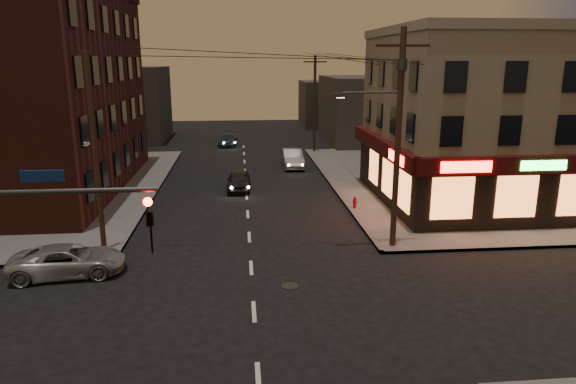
{
  "coord_description": "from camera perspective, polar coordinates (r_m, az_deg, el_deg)",
  "views": [
    {
      "loc": [
        -0.36,
        -16.76,
        8.77
      ],
      "look_at": [
        1.67,
        4.65,
        3.2
      ],
      "focal_mm": 32.0,
      "sensor_mm": 36.0,
      "label": 1
    }
  ],
  "objects": [
    {
      "name": "ground",
      "position": [
        18.92,
        -3.81,
        -13.13
      ],
      "size": [
        120.0,
        120.0,
        0.0
      ],
      "primitive_type": "plane",
      "color": "black",
      "rests_on": "ground"
    },
    {
      "name": "sidewalk_ne",
      "position": [
        41.13,
        21.26,
        1.31
      ],
      "size": [
        24.0,
        28.0,
        0.15
      ],
      "primitive_type": "cube",
      "color": "#514F4C",
      "rests_on": "ground"
    },
    {
      "name": "pizza_building",
      "position": [
        34.48,
        23.04,
        7.68
      ],
      "size": [
        15.85,
        12.85,
        10.5
      ],
      "color": "gray",
      "rests_on": "sidewalk_ne"
    },
    {
      "name": "brick_apartment",
      "position": [
        38.52,
        -27.36,
        9.78
      ],
      "size": [
        12.0,
        20.0,
        13.0
      ],
      "primitive_type": "cube",
      "color": "#471C16",
      "rests_on": "sidewalk_nw"
    },
    {
      "name": "bg_building_ne_a",
      "position": [
        56.86,
        9.36,
        9.01
      ],
      "size": [
        10.0,
        12.0,
        7.0
      ],
      "primitive_type": "cube",
      "color": "#3F3D3A",
      "rests_on": "ground"
    },
    {
      "name": "bg_building_nw",
      "position": [
        60.3,
        -17.73,
        9.31
      ],
      "size": [
        9.0,
        10.0,
        8.0
      ],
      "primitive_type": "cube",
      "color": "#3F3D3A",
      "rests_on": "ground"
    },
    {
      "name": "bg_building_ne_b",
      "position": [
        70.1,
        4.84,
        9.75
      ],
      "size": [
        8.0,
        8.0,
        6.0
      ],
      "primitive_type": "cube",
      "color": "#3F3D3A",
      "rests_on": "ground"
    },
    {
      "name": "utility_pole_main",
      "position": [
        23.83,
        11.92,
        6.95
      ],
      "size": [
        4.2,
        0.44,
        10.0
      ],
      "color": "#382619",
      "rests_on": "sidewalk_ne"
    },
    {
      "name": "utility_pole_far",
      "position": [
        49.46,
        2.98,
        9.72
      ],
      "size": [
        0.26,
        0.26,
        9.0
      ],
      "primitive_type": "cylinder",
      "color": "#382619",
      "rests_on": "sidewalk_ne"
    },
    {
      "name": "utility_pole_west",
      "position": [
        24.49,
        -20.62,
        3.9
      ],
      "size": [
        0.24,
        0.24,
        9.0
      ],
      "primitive_type": "cylinder",
      "color": "#382619",
      "rests_on": "sidewalk_nw"
    },
    {
      "name": "traffic_signal",
      "position": [
        13.15,
        -28.61,
        -7.88
      ],
      "size": [
        4.49,
        0.32,
        6.47
      ],
      "color": "#333538",
      "rests_on": "ground"
    },
    {
      "name": "suv_cross",
      "position": [
        23.45,
        -23.23,
        -7.01
      ],
      "size": [
        4.8,
        2.62,
        1.28
      ],
      "primitive_type": "imported",
      "rotation": [
        0.0,
        0.0,
        1.68
      ],
      "color": "gray",
      "rests_on": "ground"
    },
    {
      "name": "sedan_near",
      "position": [
        35.55,
        -5.49,
        1.28
      ],
      "size": [
        1.72,
        3.99,
        1.34
      ],
      "primitive_type": "imported",
      "rotation": [
        0.0,
        0.0,
        -0.04
      ],
      "color": "black",
      "rests_on": "ground"
    },
    {
      "name": "sedan_mid",
      "position": [
        42.98,
        0.5,
        3.77
      ],
      "size": [
        1.61,
        4.56,
        1.5
      ],
      "primitive_type": "imported",
      "rotation": [
        0.0,
        0.0,
        -0.01
      ],
      "color": "gray",
      "rests_on": "ground"
    },
    {
      "name": "sedan_far",
      "position": [
        54.25,
        -6.69,
        5.79
      ],
      "size": [
        2.12,
        4.45,
        1.25
      ],
      "primitive_type": "imported",
      "rotation": [
        0.0,
        0.0,
        -0.09
      ],
      "color": "#1C2738",
      "rests_on": "ground"
    },
    {
      "name": "fire_hydrant",
      "position": [
        30.89,
        7.44,
        -1.08
      ],
      "size": [
        0.32,
        0.32,
        0.7
      ],
      "rotation": [
        0.0,
        0.0,
        -0.41
      ],
      "color": "maroon",
      "rests_on": "sidewalk_ne"
    }
  ]
}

